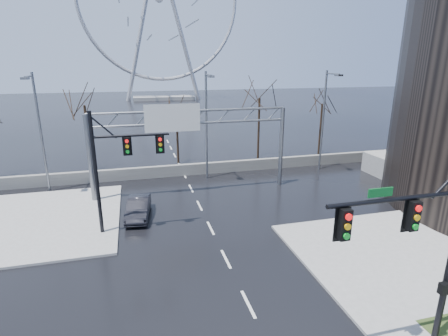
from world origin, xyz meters
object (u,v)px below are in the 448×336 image
object	(u,v)px
car	(138,208)
ferris_wheel	(160,5)
signal_mast_far	(114,161)
signal_mast_near	(427,236)
sign_gantry	(187,133)

from	to	relation	value
car	ferris_wheel	bearing A→B (deg)	90.93
signal_mast_far	ferris_wheel	distance (m)	89.30
signal_mast_near	sign_gantry	size ratio (longest dim) A/B	0.49
signal_mast_near	sign_gantry	world-z (taller)	signal_mast_near
signal_mast_near	ferris_wheel	xyz separation A→B (m)	(-0.14, 99.04, 21.26)
signal_mast_near	signal_mast_far	xyz separation A→B (m)	(-11.01, 13.00, -0.04)
car	sign_gantry	bearing A→B (deg)	49.85
signal_mast_near	car	world-z (taller)	signal_mast_near
signal_mast_far	sign_gantry	size ratio (longest dim) A/B	0.49
signal_mast_near	ferris_wheel	world-z (taller)	ferris_wheel
signal_mast_near	ferris_wheel	bearing A→B (deg)	90.08
signal_mast_near	car	distance (m)	18.47
ferris_wheel	car	distance (m)	88.22
sign_gantry	ferris_wheel	xyz separation A→B (m)	(5.38, 80.04, 20.95)
sign_gantry	ferris_wheel	world-z (taller)	ferris_wheel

